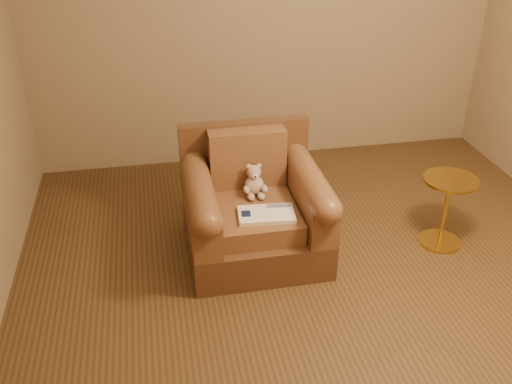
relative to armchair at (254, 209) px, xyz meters
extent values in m
plane|color=#54381C|center=(0.39, -0.53, -0.32)|extent=(4.00, 4.00, 0.00)
cube|color=#8F7758|center=(0.39, 1.47, 1.03)|extent=(4.00, 0.02, 2.70)
cube|color=#54331C|center=(0.00, -0.04, -0.19)|extent=(0.91, 0.87, 0.25)
cube|color=#54331C|center=(0.00, 0.35, 0.22)|extent=(0.91, 0.09, 0.56)
cube|color=brown|center=(0.00, -0.09, 0.01)|extent=(0.53, 0.64, 0.14)
cube|color=brown|center=(0.00, 0.23, 0.28)|extent=(0.53, 0.15, 0.41)
cube|color=brown|center=(-0.36, -0.09, 0.08)|extent=(0.18, 0.77, 0.29)
cube|color=brown|center=(0.36, -0.08, 0.08)|extent=(0.18, 0.77, 0.29)
cylinder|color=brown|center=(-0.36, -0.09, 0.23)|extent=(0.18, 0.77, 0.18)
cylinder|color=brown|center=(0.36, -0.08, 0.23)|extent=(0.18, 0.77, 0.18)
ellipsoid|color=tan|center=(0.02, 0.09, 0.14)|extent=(0.13, 0.12, 0.14)
sphere|color=tan|center=(0.02, 0.10, 0.23)|extent=(0.10, 0.10, 0.10)
ellipsoid|color=tan|center=(-0.01, 0.10, 0.28)|extent=(0.04, 0.02, 0.04)
ellipsoid|color=tan|center=(0.06, 0.10, 0.28)|extent=(0.04, 0.02, 0.04)
ellipsoid|color=beige|center=(0.02, 0.05, 0.23)|extent=(0.05, 0.03, 0.04)
sphere|color=black|center=(0.02, 0.03, 0.23)|extent=(0.01, 0.01, 0.01)
ellipsoid|color=tan|center=(-0.04, 0.03, 0.14)|extent=(0.04, 0.09, 0.04)
ellipsoid|color=tan|center=(0.08, 0.03, 0.14)|extent=(0.04, 0.09, 0.04)
ellipsoid|color=tan|center=(-0.02, 0.01, 0.10)|extent=(0.05, 0.09, 0.04)
ellipsoid|color=tan|center=(0.05, 0.01, 0.10)|extent=(0.05, 0.09, 0.04)
cube|color=beige|center=(0.04, -0.22, 0.09)|extent=(0.38, 0.25, 0.03)
cube|color=white|center=(-0.05, -0.21, 0.10)|extent=(0.19, 0.23, 0.00)
cube|color=white|center=(0.13, -0.23, 0.10)|extent=(0.19, 0.23, 0.00)
cube|color=beige|center=(0.04, -0.22, 0.10)|extent=(0.03, 0.22, 0.00)
cube|color=#0F1638|center=(-0.09, -0.21, 0.10)|extent=(0.07, 0.08, 0.00)
cube|color=slate|center=(0.14, -0.15, 0.10)|extent=(0.17, 0.06, 0.00)
cylinder|color=gold|center=(1.32, -0.19, -0.31)|extent=(0.30, 0.30, 0.02)
cylinder|color=gold|center=(1.32, -0.19, -0.06)|extent=(0.03, 0.03, 0.48)
cylinder|color=gold|center=(1.32, -0.19, 0.19)|extent=(0.37, 0.37, 0.02)
cylinder|color=gold|center=(1.32, -0.19, 0.18)|extent=(0.03, 0.03, 0.02)
camera|label=1|loc=(-0.62, -3.24, 2.01)|focal=40.00mm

